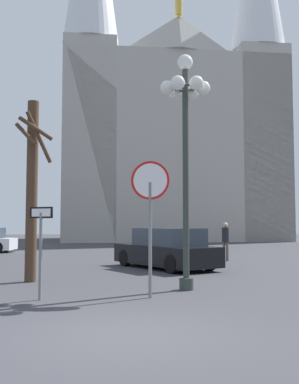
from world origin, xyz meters
name	(u,v)px	position (x,y,z in m)	size (l,w,h in m)	color
ground_plane	(117,335)	(0.00, 0.00, 0.00)	(120.00, 120.00, 0.00)	#38383D
cathedral	(171,124)	(3.94, 37.35, 11.74)	(21.94, 15.40, 38.48)	#ADA89E
stop_sign	(150,199)	(0.62, 3.34, 2.24)	(0.89, 0.20, 3.13)	slate
one_way_arrow_sign	(41,240)	(-1.83, 3.13, 1.32)	(0.57, 0.31, 2.06)	slate
street_lamp	(185,121)	(1.58, 4.51, 4.34)	(1.31, 1.19, 6.12)	#2D3833
bare_tree	(32,186)	(-2.74, 6.19, 2.78)	(1.16, 0.84, 5.30)	#473323
parked_car_near_black	(166,250)	(1.45, 9.87, 0.70)	(3.96, 4.86, 1.50)	black
pedestrian_walking	(225,238)	(4.36, 13.05, 1.04)	(0.32, 0.32, 1.72)	#594C47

